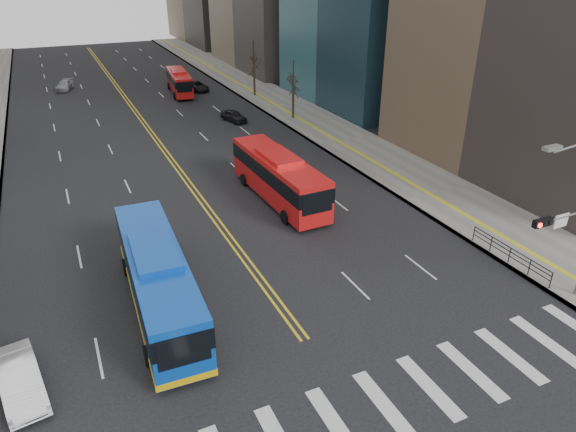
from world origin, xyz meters
The scene contains 13 objects.
ground centered at (0.00, 0.00, 0.00)m, with size 220.00×220.00×0.00m, color black.
sidewalk_right centered at (17.50, 45.00, 0.07)m, with size 7.00×130.00×0.15m, color slate.
crosswalk centered at (0.00, 0.00, 0.01)m, with size 26.70×4.00×0.01m.
centerline centered at (0.00, 55.00, 0.01)m, with size 0.55×100.00×0.01m.
pedestrian_railing centered at (14.30, 6.00, 0.82)m, with size 0.06×6.06×1.02m.
street_trees centered at (-7.18, 34.55, 4.87)m, with size 35.20×47.20×7.60m.
blue_bus centered at (-5.77, 10.57, 1.93)m, with size 3.31×12.80×3.68m.
red_bus_near centered at (5.48, 20.41, 2.07)m, with size 3.22×11.86×3.72m.
red_bus_far centered at (7.26, 57.64, 1.77)m, with size 3.35×10.08×3.17m.
car_white centered at (-12.50, 7.12, 0.75)m, with size 1.59×4.55×1.50m, color white.
car_dark_mid centered at (9.45, 41.92, 0.64)m, with size 1.51×3.75×1.28m, color black.
car_silver centered at (-6.92, 66.62, 0.63)m, with size 1.77×4.36×1.27m, color gray.
car_dark_far centered at (9.92, 58.27, 0.62)m, with size 2.07×4.48×1.25m, color black.
Camera 1 is at (-9.04, -12.43, 16.73)m, focal length 32.00 mm.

